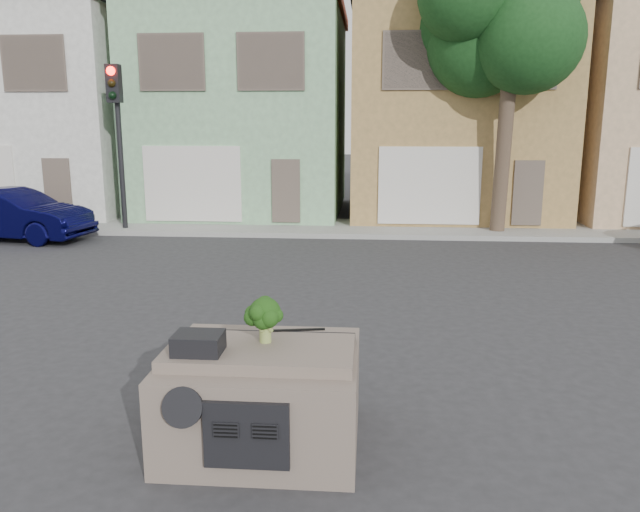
# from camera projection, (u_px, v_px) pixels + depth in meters

# --- Properties ---
(ground_plane) EXTENTS (120.00, 120.00, 0.00)m
(ground_plane) POSITION_uv_depth(u_px,v_px,m) (296.00, 344.00, 9.66)
(ground_plane) COLOR #303033
(ground_plane) RESTS_ON ground
(sidewalk) EXTENTS (40.00, 3.00, 0.15)m
(sidewalk) POSITION_uv_depth(u_px,v_px,m) (334.00, 228.00, 19.88)
(sidewalk) COLOR gray
(sidewalk) RESTS_ON ground
(townhouse_white) EXTENTS (7.20, 8.20, 7.55)m
(townhouse_white) POSITION_uv_depth(u_px,v_px,m) (54.00, 112.00, 23.85)
(townhouse_white) COLOR silver
(townhouse_white) RESTS_ON ground
(townhouse_mint) EXTENTS (7.20, 8.20, 7.55)m
(townhouse_mint) POSITION_uv_depth(u_px,v_px,m) (247.00, 112.00, 23.28)
(townhouse_mint) COLOR #82B484
(townhouse_mint) RESTS_ON ground
(townhouse_tan) EXTENTS (7.20, 8.20, 7.55)m
(townhouse_tan) POSITION_uv_depth(u_px,v_px,m) (450.00, 111.00, 22.70)
(townhouse_tan) COLOR #A27F47
(townhouse_tan) RESTS_ON ground
(navy_sedan) EXTENTS (4.73, 2.23, 1.50)m
(navy_sedan) POSITION_uv_depth(u_px,v_px,m) (16.00, 240.00, 18.24)
(navy_sedan) COLOR black
(navy_sedan) RESTS_ON ground
(traffic_signal) EXTENTS (0.40, 0.40, 5.10)m
(traffic_signal) POSITION_uv_depth(u_px,v_px,m) (119.00, 150.00, 18.89)
(traffic_signal) COLOR black
(traffic_signal) RESTS_ON ground
(tree_near) EXTENTS (4.40, 4.00, 8.50)m
(tree_near) POSITION_uv_depth(u_px,v_px,m) (507.00, 91.00, 17.94)
(tree_near) COLOR #163E17
(tree_near) RESTS_ON ground
(car_dashboard) EXTENTS (2.00, 1.80, 1.12)m
(car_dashboard) POSITION_uv_depth(u_px,v_px,m) (263.00, 392.00, 6.62)
(car_dashboard) COLOR #6F6055
(car_dashboard) RESTS_ON ground
(instrument_hump) EXTENTS (0.48, 0.38, 0.20)m
(instrument_hump) POSITION_uv_depth(u_px,v_px,m) (198.00, 343.00, 6.19)
(instrument_hump) COLOR black
(instrument_hump) RESTS_ON car_dashboard
(wiper_arm) EXTENTS (0.69, 0.15, 0.02)m
(wiper_arm) POSITION_uv_depth(u_px,v_px,m) (293.00, 330.00, 6.85)
(wiper_arm) COLOR black
(wiper_arm) RESTS_ON car_dashboard
(broccoli) EXTENTS (0.51, 0.51, 0.49)m
(broccoli) POSITION_uv_depth(u_px,v_px,m) (265.00, 319.00, 6.46)
(broccoli) COLOR #16360D
(broccoli) RESTS_ON car_dashboard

